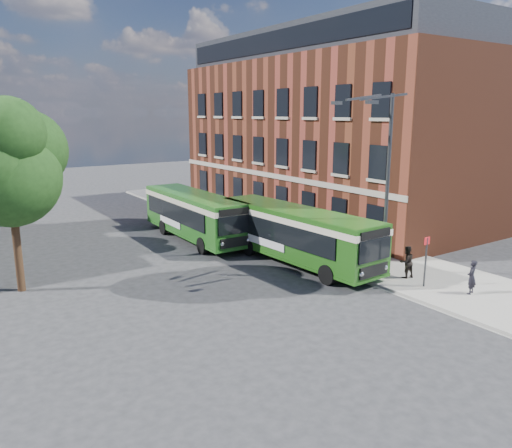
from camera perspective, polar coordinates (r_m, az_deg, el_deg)
ground at (r=24.04m, az=2.16°, el=-7.14°), size 120.00×120.00×0.00m
pavement at (r=34.18m, az=3.82°, el=-1.03°), size 6.00×48.00×0.15m
kerb_line at (r=32.48m, az=-0.45°, el=-1.85°), size 0.12×48.00×0.01m
brick_office at (r=40.80m, az=8.43°, el=10.86°), size 12.10×26.00×14.20m
street_lamp at (r=24.61m, az=14.23°, el=4.45°), size 2.96×2.38×9.00m
bus_stop_sign at (r=24.49m, az=18.83°, el=-3.74°), size 0.35×0.08×2.52m
bus_front at (r=27.31m, az=4.53°, el=-0.74°), size 3.20×11.26×3.02m
bus_rear at (r=32.56m, az=-7.06°, el=1.38°), size 2.77×10.63×3.02m
pedestrian_a at (r=24.41m, az=23.42°, el=-5.59°), size 0.65×0.52×1.56m
pedestrian_b at (r=25.66m, az=16.83°, el=-4.16°), size 0.89×0.75×1.60m
tree_left at (r=24.64m, az=-26.29°, el=6.36°), size 5.23×4.97×8.83m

